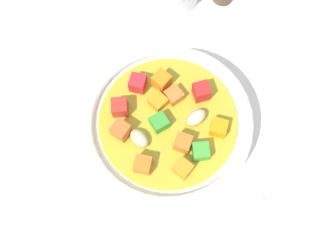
{
  "coord_description": "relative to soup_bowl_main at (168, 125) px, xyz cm",
  "views": [
    {
      "loc": [
        11.96,
        -6.63,
        42.73
      ],
      "look_at": [
        0.0,
        0.0,
        2.5
      ],
      "focal_mm": 37.23,
      "sensor_mm": 36.0,
      "label": 1
    }
  ],
  "objects": [
    {
      "name": "ground_plane",
      "position": [
        -0.0,
        0.01,
        -3.85
      ],
      "size": [
        140.0,
        140.0,
        2.0
      ],
      "primitive_type": "cube",
      "color": "silver"
    },
    {
      "name": "soup_bowl_main",
      "position": [
        0.0,
        0.0,
        0.0
      ],
      "size": [
        19.95,
        19.95,
        6.65
      ],
      "color": "white",
      "rests_on": "ground_plane"
    },
    {
      "name": "spoon",
      "position": [
        12.99,
        5.99,
        -2.49
      ],
      "size": [
        11.81,
        22.05,
        0.8
      ],
      "rotation": [
        0.0,
        0.0,
        2.03
      ],
      "color": "silver",
      "rests_on": "ground_plane"
    }
  ]
}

